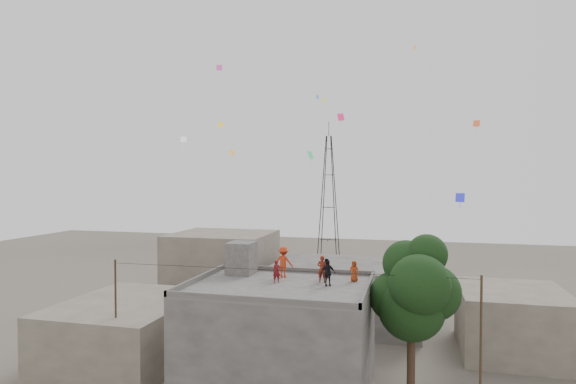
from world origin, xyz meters
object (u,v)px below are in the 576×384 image
Objects in this scene: stair_head_box at (242,258)px; transmission_tower at (329,200)px; person_red_adult at (322,269)px; person_dark_adult at (328,273)px; tree at (415,291)px.

transmission_tower is at bearing 91.23° from stair_head_box.
person_red_adult is 0.92m from person_dark_adult.
person_dark_adult is (-4.72, -0.03, 0.72)m from tree.
stair_head_box is at bearing 139.18° from person_dark_adult.
person_dark_adult is at bearing -19.19° from stair_head_box.
tree is at bearing -10.74° from stair_head_box.
stair_head_box is 5.52m from person_red_adult.
tree is (10.57, -2.00, -1.00)m from stair_head_box.
person_red_adult is (6.18, -38.64, -2.19)m from transmission_tower.
tree is 6.29× the size of person_dark_adult.
stair_head_box reaches higher than person_red_adult.
stair_head_box is 1.38× the size of person_dark_adult.
stair_head_box is 37.46m from transmission_tower.
tree is at bearing -73.91° from transmission_tower.
person_red_adult reaches higher than person_dark_adult.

